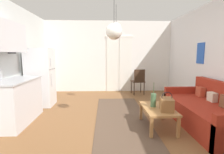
{
  "coord_description": "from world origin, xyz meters",
  "views": [
    {
      "loc": [
        -0.15,
        -3.11,
        1.41
      ],
      "look_at": [
        0.04,
        1.56,
        0.78
      ],
      "focal_mm": 27.44,
      "sensor_mm": 36.0,
      "label": 1
    }
  ],
  "objects_px": {
    "refrigerator": "(41,77)",
    "pendant_lamp_near": "(114,32)",
    "coffee_table": "(158,110)",
    "bamboo_vase": "(153,100)",
    "couch": "(210,112)",
    "handbag": "(167,104)",
    "accent_chair": "(138,80)",
    "pendant_lamp_far": "(116,28)"
  },
  "relations": [
    {
      "from": "refrigerator",
      "to": "pendant_lamp_near",
      "type": "distance_m",
      "value": 2.64
    },
    {
      "from": "coffee_table",
      "to": "bamboo_vase",
      "type": "height_order",
      "value": "bamboo_vase"
    },
    {
      "from": "couch",
      "to": "handbag",
      "type": "bearing_deg",
      "value": -167.62
    },
    {
      "from": "coffee_table",
      "to": "accent_chair",
      "type": "distance_m",
      "value": 2.75
    },
    {
      "from": "coffee_table",
      "to": "couch",
      "type": "bearing_deg",
      "value": 1.77
    },
    {
      "from": "bamboo_vase",
      "to": "pendant_lamp_near",
      "type": "relative_size",
      "value": 0.5
    },
    {
      "from": "coffee_table",
      "to": "pendant_lamp_near",
      "type": "bearing_deg",
      "value": 173.67
    },
    {
      "from": "coffee_table",
      "to": "handbag",
      "type": "relative_size",
      "value": 2.63
    },
    {
      "from": "accent_chair",
      "to": "pendant_lamp_near",
      "type": "bearing_deg",
      "value": 61.49
    },
    {
      "from": "accent_chair",
      "to": "pendant_lamp_far",
      "type": "xyz_separation_m",
      "value": [
        -0.88,
        -1.47,
        1.55
      ]
    },
    {
      "from": "couch",
      "to": "coffee_table",
      "type": "relative_size",
      "value": 2.23
    },
    {
      "from": "bamboo_vase",
      "to": "accent_chair",
      "type": "height_order",
      "value": "accent_chair"
    },
    {
      "from": "accent_chair",
      "to": "pendant_lamp_far",
      "type": "bearing_deg",
      "value": 51.12
    },
    {
      "from": "pendant_lamp_far",
      "to": "pendant_lamp_near",
      "type": "bearing_deg",
      "value": -95.58
    },
    {
      "from": "bamboo_vase",
      "to": "handbag",
      "type": "bearing_deg",
      "value": -53.22
    },
    {
      "from": "handbag",
      "to": "pendant_lamp_near",
      "type": "relative_size",
      "value": 0.36
    },
    {
      "from": "refrigerator",
      "to": "pendant_lamp_near",
      "type": "relative_size",
      "value": 1.65
    },
    {
      "from": "coffee_table",
      "to": "refrigerator",
      "type": "distance_m",
      "value": 3.21
    },
    {
      "from": "couch",
      "to": "bamboo_vase",
      "type": "bearing_deg",
      "value": 178.58
    },
    {
      "from": "refrigerator",
      "to": "coffee_table",
      "type": "bearing_deg",
      "value": -29.77
    },
    {
      "from": "handbag",
      "to": "pendant_lamp_far",
      "type": "bearing_deg",
      "value": 119.55
    },
    {
      "from": "accent_chair",
      "to": "bamboo_vase",
      "type": "bearing_deg",
      "value": 77.08
    },
    {
      "from": "refrigerator",
      "to": "accent_chair",
      "type": "distance_m",
      "value": 3.15
    },
    {
      "from": "refrigerator",
      "to": "couch",
      "type": "bearing_deg",
      "value": -22.12
    },
    {
      "from": "pendant_lamp_far",
      "to": "couch",
      "type": "bearing_deg",
      "value": -35.14
    },
    {
      "from": "couch",
      "to": "accent_chair",
      "type": "height_order",
      "value": "accent_chair"
    },
    {
      "from": "bamboo_vase",
      "to": "refrigerator",
      "type": "height_order",
      "value": "refrigerator"
    },
    {
      "from": "couch",
      "to": "handbag",
      "type": "height_order",
      "value": "couch"
    },
    {
      "from": "couch",
      "to": "pendant_lamp_far",
      "type": "distance_m",
      "value": 2.8
    },
    {
      "from": "bamboo_vase",
      "to": "refrigerator",
      "type": "distance_m",
      "value": 3.09
    },
    {
      "from": "handbag",
      "to": "pendant_lamp_far",
      "type": "xyz_separation_m",
      "value": [
        -0.82,
        1.45,
        1.54
      ]
    },
    {
      "from": "coffee_table",
      "to": "refrigerator",
      "type": "height_order",
      "value": "refrigerator"
    },
    {
      "from": "couch",
      "to": "pendant_lamp_near",
      "type": "xyz_separation_m",
      "value": [
        -1.88,
        0.06,
        1.54
      ]
    },
    {
      "from": "bamboo_vase",
      "to": "handbag",
      "type": "xyz_separation_m",
      "value": [
        0.18,
        -0.23,
        -0.01
      ]
    },
    {
      "from": "pendant_lamp_far",
      "to": "handbag",
      "type": "bearing_deg",
      "value": -60.45
    },
    {
      "from": "accent_chair",
      "to": "pendant_lamp_near",
      "type": "height_order",
      "value": "pendant_lamp_near"
    },
    {
      "from": "pendant_lamp_near",
      "to": "coffee_table",
      "type": "bearing_deg",
      "value": -6.33
    },
    {
      "from": "handbag",
      "to": "refrigerator",
      "type": "height_order",
      "value": "refrigerator"
    },
    {
      "from": "refrigerator",
      "to": "pendant_lamp_near",
      "type": "xyz_separation_m",
      "value": [
        1.92,
        -1.48,
        1.04
      ]
    },
    {
      "from": "couch",
      "to": "bamboo_vase",
      "type": "distance_m",
      "value": 1.15
    },
    {
      "from": "handbag",
      "to": "pendant_lamp_far",
      "type": "height_order",
      "value": "pendant_lamp_far"
    },
    {
      "from": "couch",
      "to": "coffee_table",
      "type": "bearing_deg",
      "value": -178.23
    }
  ]
}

